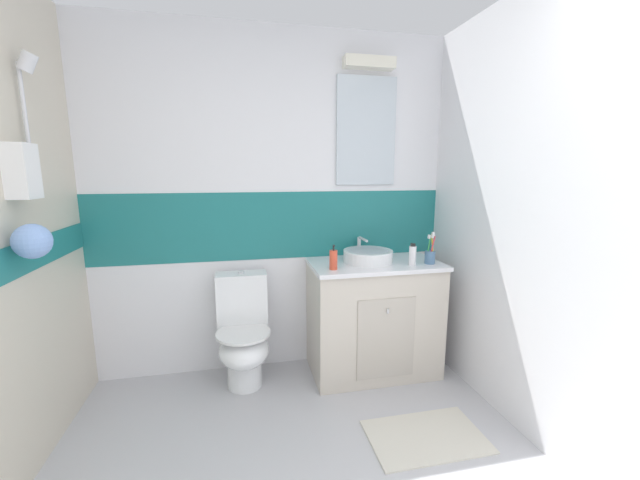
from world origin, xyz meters
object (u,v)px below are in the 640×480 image
(sink_basin, at_px, (368,255))
(toothbrush_cup, at_px, (430,256))
(toilet, at_px, (243,335))
(deodorant_spray_can, at_px, (413,255))
(soap_dispenser, at_px, (333,260))

(sink_basin, bearing_deg, toothbrush_cup, -19.15)
(toilet, bearing_deg, toothbrush_cup, -6.64)
(sink_basin, height_order, toothbrush_cup, toothbrush_cup)
(sink_basin, distance_m, deodorant_spray_can, 0.32)
(toilet, distance_m, deodorant_spray_can, 1.31)
(sink_basin, bearing_deg, toilet, 179.40)
(toothbrush_cup, xyz_separation_m, deodorant_spray_can, (-0.14, -0.02, 0.02))
(deodorant_spray_can, bearing_deg, soap_dispenser, 179.48)
(sink_basin, relative_size, soap_dispenser, 2.35)
(sink_basin, height_order, toilet, sink_basin)
(toilet, distance_m, soap_dispenser, 0.84)
(soap_dispenser, height_order, deodorant_spray_can, soap_dispenser)
(toothbrush_cup, bearing_deg, soap_dispenser, -179.10)
(soap_dispenser, relative_size, deodorant_spray_can, 1.10)
(toilet, relative_size, deodorant_spray_can, 5.11)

